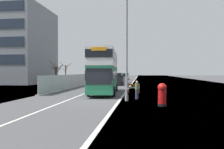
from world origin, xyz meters
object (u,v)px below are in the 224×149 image
Objects in this scene: roadworks_barrier at (134,87)px; pedestrian_at_kerb at (137,90)px; red_pillar_postbox at (162,94)px; lamppost_foreground at (127,50)px; car_receding_mid at (122,78)px; double_decker_bus at (104,71)px; car_oncoming_near at (118,79)px; car_receding_far at (111,77)px; car_far_side at (126,77)px.

pedestrian_at_kerb is at bearing -85.22° from roadworks_barrier.
lamppost_foreground is at bearing 140.35° from red_pillar_postbox.
car_receding_mid is (-2.98, 29.02, -3.32)m from lamppost_foreground.
double_decker_bus is 1.14× the size of lamppost_foreground.
red_pillar_postbox is at bearing -62.55° from pedestrian_at_kerb.
red_pillar_postbox is 0.37× the size of car_oncoming_near.
car_receding_far is 8.10m from car_far_side.
car_far_side reaches higher than roadworks_barrier.
red_pillar_postbox is (5.67, -8.11, -1.68)m from double_decker_bus.
car_far_side is at bearing 95.51° from roadworks_barrier.
lamppost_foreground reaches higher than car_far_side.
lamppost_foreground is 2.02× the size of car_oncoming_near.
car_receding_mid is at bearing 95.85° from lamppost_foreground.
double_decker_bus reaches higher than car_far_side.
car_receding_far is at bearing 102.21° from car_oncoming_near.
car_receding_far is 2.76× the size of pedestrian_at_kerb.
car_oncoming_near reaches higher than car_receding_far.
double_decker_bus is 32.74m from car_receding_far.
double_decker_bus is 39.81m from car_far_side.
roadworks_barrier is 38.95m from car_far_side.
lamppost_foreground is 4.90m from red_pillar_postbox.
pedestrian_at_kerb is (3.81, -27.65, -0.16)m from car_receding_mid.
double_decker_bus is 6.78m from lamppost_foreground.
pedestrian_at_kerb reaches higher than roadworks_barrier.
car_far_side reaches higher than red_pillar_postbox.
car_far_side is (-0.39, 16.61, 0.02)m from car_receding_mid.
car_receding_mid is (0.10, 8.14, -0.09)m from car_oncoming_near.
car_far_side is (3.49, 7.31, 0.00)m from car_receding_far.
double_decker_bus reaches higher than red_pillar_postbox.
car_far_side is at bearing 90.59° from double_decker_bus.
car_receding_mid is at bearing 89.29° from car_oncoming_near.
lamppost_foreground is 45.88m from car_far_side.
lamppost_foreground reaches higher than car_receding_mid.
car_receding_mid is at bearing -67.39° from car_receding_far.
double_decker_bus is at bearing -89.53° from car_oncoming_near.
car_far_side is at bearing 94.21° from lamppost_foreground.
roadworks_barrier is (0.38, 6.86, -3.67)m from lamppost_foreground.
car_oncoming_near is at bearing 104.06° from red_pillar_postbox.
double_decker_bus is 23.22m from car_receding_mid.
car_receding_far is (-7.23, 31.46, 0.37)m from roadworks_barrier.
car_receding_mid is 16.62m from car_far_side.
double_decker_bus is 6.13m from pedestrian_at_kerb.
red_pillar_postbox is 4.08m from pedestrian_at_kerb.
roadworks_barrier is 0.32× the size of car_receding_far.
car_receding_mid is 2.59× the size of pedestrian_at_kerb.
double_decker_bus is 2.29× the size of car_oncoming_near.
lamppost_foreground is 2.12× the size of car_receding_mid.
car_oncoming_near is at bearing 98.38° from lamppost_foreground.
pedestrian_at_kerb is at bearing -82.15° from car_receding_mid.
car_oncoming_near is at bearing 90.47° from double_decker_bus.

